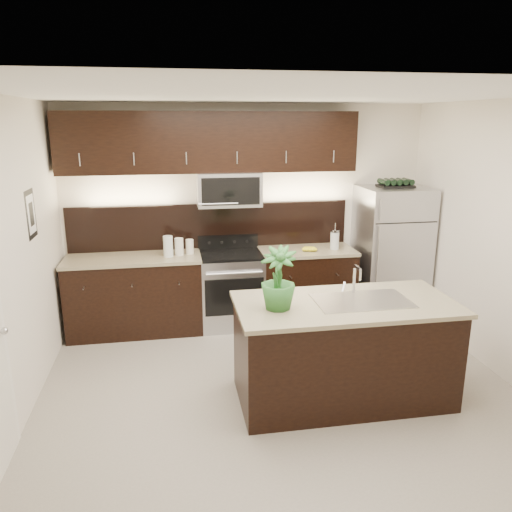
{
  "coord_description": "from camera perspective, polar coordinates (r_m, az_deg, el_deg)",
  "views": [
    {
      "loc": [
        -0.95,
        -4.14,
        2.5
      ],
      "look_at": [
        -0.14,
        0.55,
        1.2
      ],
      "focal_mm": 35.0,
      "sensor_mm": 36.0,
      "label": 1
    }
  ],
  "objects": [
    {
      "name": "french_press",
      "position": [
        6.29,
        8.98,
        1.86
      ],
      "size": [
        0.11,
        0.11,
        0.32
      ],
      "rotation": [
        0.0,
        0.0,
        -0.18
      ],
      "color": "silver",
      "rests_on": "counter_run"
    },
    {
      "name": "bananas",
      "position": [
        6.17,
        5.64,
        0.84
      ],
      "size": [
        0.22,
        0.19,
        0.06
      ],
      "primitive_type": "ellipsoid",
      "rotation": [
        0.0,
        0.0,
        -0.22
      ],
      "color": "yellow",
      "rests_on": "counter_run"
    },
    {
      "name": "room_walls",
      "position": [
        4.27,
        1.69,
        4.4
      ],
      "size": [
        4.52,
        4.02,
        2.71
      ],
      "color": "silver",
      "rests_on": "ground"
    },
    {
      "name": "wine_rack",
      "position": [
        6.44,
        15.66,
        7.99
      ],
      "size": [
        0.42,
        0.26,
        0.1
      ],
      "color": "black",
      "rests_on": "refrigerator"
    },
    {
      "name": "plant",
      "position": [
        4.21,
        2.54,
        -2.58
      ],
      "size": [
        0.4,
        0.4,
        0.54
      ],
      "primitive_type": "imported",
      "rotation": [
        0.0,
        0.0,
        -0.43
      ],
      "color": "#296428",
      "rests_on": "island"
    },
    {
      "name": "canisters",
      "position": [
        5.99,
        -9.08,
        1.08
      ],
      "size": [
        0.36,
        0.19,
        0.25
      ],
      "rotation": [
        0.0,
        0.0,
        0.32
      ],
      "color": "silver",
      "rests_on": "counter_run"
    },
    {
      "name": "island",
      "position": [
        4.7,
        9.95,
        -10.55
      ],
      "size": [
        1.96,
        0.96,
        0.94
      ],
      "color": "black",
      "rests_on": "ground"
    },
    {
      "name": "ground",
      "position": [
        4.93,
        2.75,
        -15.2
      ],
      "size": [
        4.5,
        4.5,
        0.0
      ],
      "primitive_type": "plane",
      "color": "gray",
      "rests_on": "ground"
    },
    {
      "name": "refrigerator",
      "position": [
        6.6,
        15.11,
        0.27
      ],
      "size": [
        0.82,
        0.74,
        1.7
      ],
      "primitive_type": "cube",
      "color": "#B2B2B7",
      "rests_on": "ground"
    },
    {
      "name": "sink_faucet",
      "position": [
        4.57,
        11.96,
        -4.82
      ],
      "size": [
        0.84,
        0.5,
        0.28
      ],
      "color": "silver",
      "rests_on": "island"
    },
    {
      "name": "upper_fixtures",
      "position": [
        6.01,
        -4.97,
        11.79
      ],
      "size": [
        3.49,
        0.4,
        1.66
      ],
      "color": "black",
      "rests_on": "counter_run"
    },
    {
      "name": "counter_run",
      "position": [
        6.2,
        -4.74,
        -3.9
      ],
      "size": [
        3.51,
        0.65,
        0.94
      ],
      "color": "black",
      "rests_on": "ground"
    }
  ]
}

